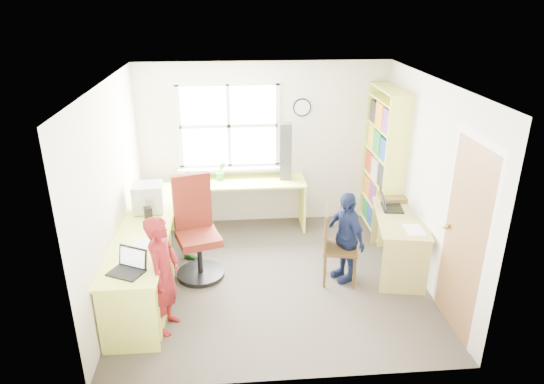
# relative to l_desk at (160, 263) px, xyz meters

# --- Properties ---
(room) EXTENTS (3.64, 3.44, 2.44)m
(room) POSITION_rel_l_desk_xyz_m (1.32, 0.38, 0.76)
(room) COLOR #403A32
(room) RESTS_ON ground
(l_desk) EXTENTS (2.38, 2.95, 0.75)m
(l_desk) POSITION_rel_l_desk_xyz_m (0.00, 0.00, 0.00)
(l_desk) COLOR #F4FF65
(l_desk) RESTS_ON ground
(right_desk) EXTENTS (0.79, 1.32, 0.71)m
(right_desk) POSITION_rel_l_desk_xyz_m (2.89, 0.42, 0.06)
(right_desk) COLOR tan
(right_desk) RESTS_ON ground
(bookshelf) EXTENTS (0.30, 1.02, 2.10)m
(bookshelf) POSITION_rel_l_desk_xyz_m (2.96, 1.47, 0.55)
(bookshelf) COLOR #F4FF65
(bookshelf) RESTS_ON ground
(swivel_chair) EXTENTS (0.74, 0.74, 1.27)m
(swivel_chair) POSITION_rel_l_desk_xyz_m (0.38, 0.50, 0.09)
(swivel_chair) COLOR black
(swivel_chair) RESTS_ON ground
(wooden_chair) EXTENTS (0.47, 0.47, 0.93)m
(wooden_chair) POSITION_rel_l_desk_xyz_m (2.03, 0.19, 0.05)
(wooden_chair) COLOR #473317
(wooden_chair) RESTS_ON ground
(crt_monitor) EXTENTS (0.38, 0.34, 0.36)m
(crt_monitor) POSITION_rel_l_desk_xyz_m (-0.20, 0.77, 0.47)
(crt_monitor) COLOR #ADAEB2
(crt_monitor) RESTS_ON l_desk
(laptop_left) EXTENTS (0.41, 0.38, 0.22)m
(laptop_left) POSITION_rel_l_desk_xyz_m (-0.19, -0.64, 0.35)
(laptop_left) COLOR black
(laptop_left) RESTS_ON l_desk
(laptop_right) EXTENTS (0.32, 0.37, 0.23)m
(laptop_right) POSITION_rel_l_desk_xyz_m (2.81, 0.68, 0.31)
(laptop_right) COLOR black
(laptop_right) RESTS_ON right_desk
(speaker_a) EXTENTS (0.11, 0.11, 0.17)m
(speaker_a) POSITION_rel_l_desk_xyz_m (-0.17, 0.48, 0.38)
(speaker_a) COLOR black
(speaker_a) RESTS_ON l_desk
(speaker_b) EXTENTS (0.11, 0.11, 0.18)m
(speaker_b) POSITION_rel_l_desk_xyz_m (-0.14, 1.19, 0.38)
(speaker_b) COLOR black
(speaker_b) RESTS_ON l_desk
(cd_tower) EXTENTS (0.18, 0.17, 0.83)m
(cd_tower) POSITION_rel_l_desk_xyz_m (1.61, 1.75, 0.71)
(cd_tower) COLOR black
(cd_tower) RESTS_ON l_desk
(game_box) EXTENTS (0.34, 0.34, 0.06)m
(game_box) POSITION_rel_l_desk_xyz_m (2.95, 0.94, 0.29)
(game_box) COLOR red
(game_box) RESTS_ON right_desk
(paper_a) EXTENTS (0.23, 0.32, 0.00)m
(paper_a) POSITION_rel_l_desk_xyz_m (-0.16, -0.09, 0.30)
(paper_a) COLOR white
(paper_a) RESTS_ON l_desk
(paper_b) EXTENTS (0.23, 0.31, 0.00)m
(paper_b) POSITION_rel_l_desk_xyz_m (2.93, 0.06, 0.26)
(paper_b) COLOR white
(paper_b) RESTS_ON right_desk
(potted_plant) EXTENTS (0.18, 0.16, 0.28)m
(potted_plant) POSITION_rel_l_desk_xyz_m (0.67, 1.77, 0.43)
(potted_plant) COLOR #32722D
(potted_plant) RESTS_ON l_desk
(person_red) EXTENTS (0.41, 0.53, 1.28)m
(person_red) POSITION_rel_l_desk_xyz_m (0.12, -0.56, 0.19)
(person_red) COLOR maroon
(person_red) RESTS_ON ground
(person_green) EXTENTS (0.48, 0.59, 1.15)m
(person_green) POSITION_rel_l_desk_xyz_m (0.32, 1.05, 0.12)
(person_green) COLOR #2A692B
(person_green) RESTS_ON ground
(person_navy) EXTENTS (0.51, 0.72, 1.14)m
(person_navy) POSITION_rel_l_desk_xyz_m (2.16, 0.22, 0.11)
(person_navy) COLOR #162046
(person_navy) RESTS_ON ground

